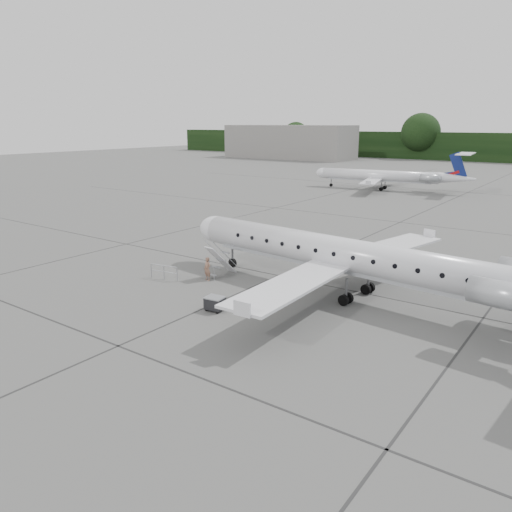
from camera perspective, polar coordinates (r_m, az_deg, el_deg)
The scene contains 8 objects.
ground at distance 29.84m, azimuth 5.52°, elevation -6.13°, with size 320.00×320.00×0.00m, color #595957.
terminal_building at distance 158.31m, azimuth 3.81°, elevation 12.89°, with size 40.00×14.00×10.00m, color slate.
main_regional_jet at distance 31.60m, azimuth 10.17°, elevation 2.01°, with size 29.20×21.02×7.49m, color silver, non-canonical shape.
airstair at distance 35.80m, azimuth -4.04°, elevation -0.51°, with size 0.85×2.36×2.35m, color silver, non-canonical shape.
passenger at distance 35.01m, azimuth -5.58°, elevation -1.48°, with size 0.61×0.40×1.66m, color #865D49.
safety_railing at distance 35.78m, azimuth -10.47°, elevation -1.85°, with size 2.20×0.08×1.00m, color #919499, non-canonical shape.
baggage_cart at distance 29.51m, azimuth -4.73°, elevation -5.41°, with size 1.05×0.85×0.91m, color black, non-canonical shape.
bg_regional_left at distance 85.36m, azimuth 13.86°, elevation 9.51°, with size 24.34×17.52×6.38m, color silver, non-canonical shape.
Camera 1 is at (13.86, -24.16, 10.72)m, focal length 35.00 mm.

